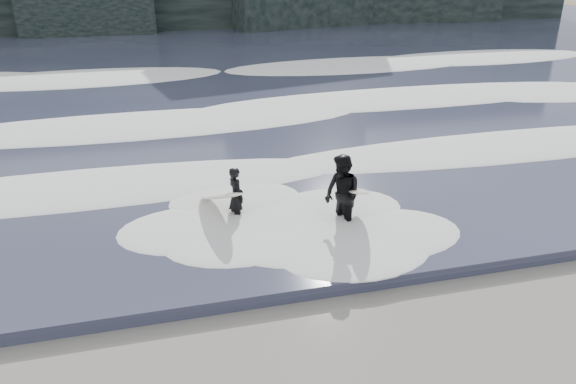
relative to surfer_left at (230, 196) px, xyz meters
name	(u,v)px	position (x,y,z in m)	size (l,w,h in m)	color
sea	(215,60)	(2.57, 22.18, -0.63)	(90.00, 52.00, 0.30)	#33374E
foam_near	(304,170)	(2.57, 2.18, -0.38)	(60.00, 3.20, 0.20)	white
foam_mid	(257,109)	(2.57, 9.18, -0.36)	(60.00, 4.00, 0.24)	white
foam_far	(224,67)	(2.57, 18.18, -0.33)	(60.00, 4.80, 0.30)	white
surfer_left	(230,196)	(0.00, 0.00, 0.00)	(1.27, 2.30, 1.54)	black
surfer_right	(343,195)	(2.57, -1.19, 0.24)	(1.46, 1.89, 2.04)	black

